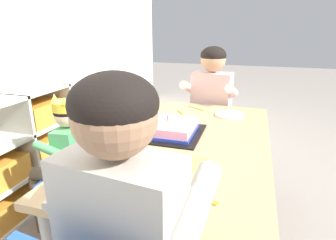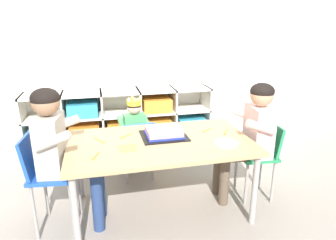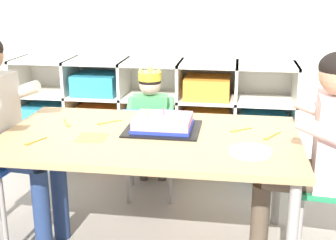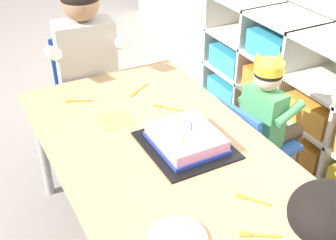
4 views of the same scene
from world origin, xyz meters
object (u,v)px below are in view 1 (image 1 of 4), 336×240
(adult_helper_seated, at_px, (135,218))
(guest_at_table_side, at_px, (209,99))
(classroom_chair_guest_side, at_px, (211,122))
(fork_near_child_seat, at_px, (197,109))
(fork_near_cake_tray, at_px, (139,155))
(activity_table, at_px, (186,148))
(fork_by_napkin, at_px, (129,179))
(paper_plate_stack, at_px, (230,115))
(birthday_cake_on_tray, at_px, (172,129))
(fork_at_table_front_edge, at_px, (182,113))
(child_with_crown, at_px, (64,149))
(classroom_chair_blue, at_px, (84,175))
(fork_beside_plate_stack, at_px, (204,198))

(adult_helper_seated, distance_m, guest_at_table_side, 1.51)
(classroom_chair_guest_side, distance_m, fork_near_child_seat, 0.38)
(fork_near_cake_tray, bearing_deg, classroom_chair_guest_side, -48.83)
(guest_at_table_side, bearing_deg, activity_table, -83.38)
(classroom_chair_guest_side, bearing_deg, fork_by_napkin, -88.94)
(adult_helper_seated, relative_size, paper_plate_stack, 5.84)
(birthday_cake_on_tray, height_order, fork_at_table_front_edge, birthday_cake_on_tray)
(adult_helper_seated, distance_m, paper_plate_stack, 1.21)
(fork_near_child_seat, bearing_deg, child_with_crown, 81.10)
(birthday_cake_on_tray, relative_size, fork_near_child_seat, 2.75)
(guest_at_table_side, relative_size, birthday_cake_on_tray, 2.83)
(classroom_chair_blue, distance_m, adult_helper_seated, 0.91)
(child_with_crown, height_order, birthday_cake_on_tray, child_with_crown)
(classroom_chair_guest_side, distance_m, guest_at_table_side, 0.24)
(classroom_chair_blue, bearing_deg, paper_plate_stack, 121.10)
(guest_at_table_side, xyz_separation_m, fork_beside_plate_stack, (-1.28, -0.19, -0.02))
(activity_table, xyz_separation_m, classroom_chair_blue, (-0.11, 0.56, -0.19))
(paper_plate_stack, bearing_deg, classroom_chair_guest_side, 22.89)
(fork_at_table_front_edge, distance_m, fork_by_napkin, 0.88)
(birthday_cake_on_tray, relative_size, fork_near_cake_tray, 3.19)
(child_with_crown, distance_m, guest_at_table_side, 1.12)
(fork_near_cake_tray, bearing_deg, fork_near_child_seat, -47.81)
(paper_plate_stack, distance_m, fork_near_cake_tray, 0.79)
(activity_table, height_order, classroom_chair_guest_side, classroom_chair_guest_side)
(birthday_cake_on_tray, bearing_deg, fork_near_cake_tray, 167.41)
(fork_near_child_seat, bearing_deg, fork_at_table_front_edge, 95.55)
(birthday_cake_on_tray, distance_m, fork_near_child_seat, 0.52)
(activity_table, height_order, fork_beside_plate_stack, fork_beside_plate_stack)
(classroom_chair_blue, distance_m, fork_at_table_front_edge, 0.73)
(fork_near_cake_tray, height_order, fork_by_napkin, same)
(classroom_chair_guest_side, relative_size, fork_by_napkin, 5.12)
(adult_helper_seated, height_order, birthday_cake_on_tray, adult_helper_seated)
(activity_table, relative_size, fork_at_table_front_edge, 13.02)
(fork_beside_plate_stack, xyz_separation_m, fork_near_child_seat, (1.07, 0.24, 0.00))
(paper_plate_stack, height_order, fork_at_table_front_edge, paper_plate_stack)
(classroom_chair_blue, distance_m, fork_near_child_seat, 0.88)
(classroom_chair_blue, distance_m, classroom_chair_guest_side, 1.15)
(adult_helper_seated, xyz_separation_m, fork_at_table_front_edge, (1.16, 0.17, -0.06))
(classroom_chair_blue, bearing_deg, classroom_chair_guest_side, 143.65)
(guest_at_table_side, xyz_separation_m, fork_by_napkin, (-1.24, 0.10, -0.02))
(activity_table, bearing_deg, fork_beside_plate_stack, -159.95)
(child_with_crown, height_order, adult_helper_seated, adult_helper_seated)
(guest_at_table_side, xyz_separation_m, fork_near_child_seat, (-0.21, 0.05, -0.02))
(guest_at_table_side, height_order, paper_plate_stack, guest_at_table_side)
(birthday_cake_on_tray, relative_size, fork_by_napkin, 2.79)
(classroom_chair_guest_side, xyz_separation_m, fork_near_child_seat, (-0.32, 0.06, 0.20))
(birthday_cake_on_tray, bearing_deg, activity_table, -118.39)
(activity_table, distance_m, birthday_cake_on_tray, 0.13)
(adult_helper_seated, relative_size, fork_near_cake_tray, 9.43)
(fork_at_table_front_edge, xyz_separation_m, fork_by_napkin, (-0.88, -0.02, 0.00))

